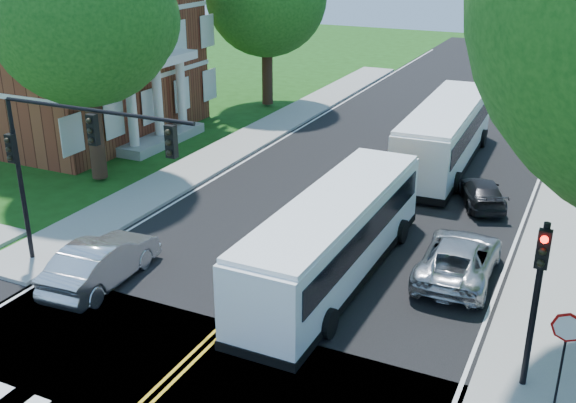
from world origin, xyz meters
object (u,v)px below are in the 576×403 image
Objects in this scene: signal_ne at (538,285)px; dark_sedan at (482,192)px; bus_follow at (446,133)px; bus_lead at (335,236)px; suv at (459,258)px; hatchback at (102,262)px; signal_nw at (68,150)px.

signal_ne reaches higher than dark_sedan.
bus_follow is (-5.92, 16.50, -1.35)m from signal_ne.
dark_sedan is at bearing -109.99° from bus_lead.
signal_ne reaches higher than suv.
hatchback is at bearing 29.92° from dark_sedan.
signal_ne is at bearing 176.33° from hatchback.
signal_ne is (14.06, 0.01, -1.41)m from signal_nw.
bus_lead reaches higher than hatchback.
signal_nw is 1.44× the size of suv.
bus_lead is 2.39× the size of hatchback.
suv is (10.34, 5.37, -0.07)m from hatchback.
hatchback reaches higher than suv.
bus_lead is 7.59m from hatchback.
hatchback reaches higher than dark_sedan.
dark_sedan is (-0.50, 6.78, -0.14)m from suv.
hatchback is at bearing 64.92° from bus_follow.
signal_ne reaches higher than bus_follow.
signal_ne is 0.37× the size of bus_follow.
bus_lead is 4.19m from suv.
bus_lead is (-6.46, 3.44, -1.45)m from signal_ne.
dark_sedan is at bearing -87.19° from suv.
bus_lead is 0.94× the size of bus_follow.
bus_lead is at bearing 24.41° from signal_nw.
hatchback is 11.66m from suv.
dark_sedan is at bearing 118.86° from bus_follow.
suv is at bearing 103.92° from bus_follow.
signal_ne is at bearing 84.10° from dark_sedan.
signal_nw reaches higher than suv.
bus_follow is 18.15m from hatchback.
bus_lead is at bearing 48.46° from dark_sedan.
bus_follow is 2.38× the size of suv.
signal_ne is 7.46m from bus_lead.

